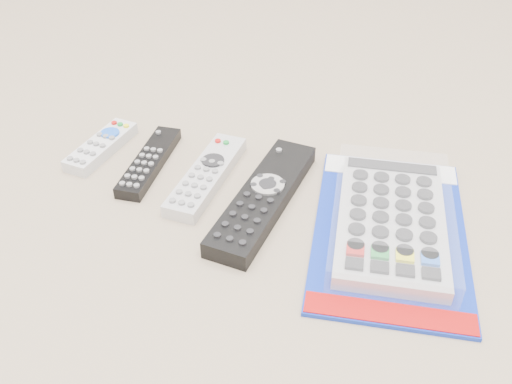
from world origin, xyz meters
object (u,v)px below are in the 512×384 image
(remote_slim_black, at_px, (149,162))
(remote_silver_dvd, at_px, (206,175))
(remote_small_grey, at_px, (101,146))
(remote_large_black, at_px, (263,198))
(jumbo_remote_packaged, at_px, (391,219))

(remote_slim_black, bearing_deg, remote_silver_dvd, -8.61)
(remote_small_grey, xyz_separation_m, remote_large_black, (0.27, -0.06, 0.00))
(remote_small_grey, bearing_deg, remote_silver_dvd, -0.40)
(jumbo_remote_packaged, bearing_deg, remote_silver_dvd, 167.03)
(remote_slim_black, bearing_deg, remote_large_black, -14.60)
(jumbo_remote_packaged, bearing_deg, remote_small_grey, 166.62)
(remote_silver_dvd, bearing_deg, remote_slim_black, 177.78)
(remote_large_black, bearing_deg, jumbo_remote_packaged, 6.02)
(remote_slim_black, xyz_separation_m, remote_large_black, (0.18, -0.04, 0.00))
(remote_silver_dvd, height_order, jumbo_remote_packaged, jumbo_remote_packaged)
(remote_large_black, bearing_deg, remote_small_grey, 175.79)
(remote_small_grey, height_order, remote_large_black, remote_large_black)
(remote_slim_black, relative_size, jumbo_remote_packaged, 0.52)
(remote_slim_black, xyz_separation_m, remote_silver_dvd, (0.09, -0.01, 0.00))
(remote_slim_black, distance_m, remote_silver_dvd, 0.09)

